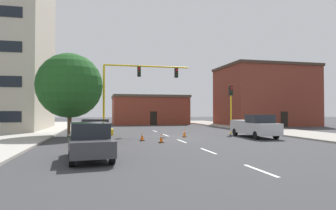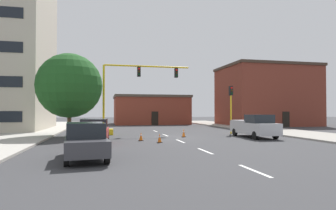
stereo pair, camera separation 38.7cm
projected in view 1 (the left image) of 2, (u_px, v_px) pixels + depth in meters
ground_plane at (172, 138)px, 24.65m from camera, size 160.00×160.00×0.00m
sidewalk_left at (30, 132)px, 29.44m from camera, size 6.00×56.00×0.14m
sidewalk_right at (259, 129)px, 35.42m from camera, size 6.00×56.00×0.14m
lane_stripe_seg_0 at (260, 170)px, 11.02m from camera, size 0.16×2.40×0.01m
lane_stripe_seg_1 at (208, 151)px, 16.37m from camera, size 0.16×2.40×0.01m
lane_stripe_seg_2 at (182, 141)px, 21.73m from camera, size 0.16×2.40×0.01m
lane_stripe_seg_3 at (166, 135)px, 27.08m from camera, size 0.16×2.40×0.01m
lane_stripe_seg_4 at (155, 131)px, 32.43m from camera, size 0.16×2.40×0.01m
building_brick_center at (149, 110)px, 50.57m from camera, size 12.78×9.40×4.96m
building_row_right at (264, 96)px, 45.62m from camera, size 13.77×10.35×9.38m
traffic_signal_gantry at (117, 111)px, 27.73m from camera, size 9.39×1.20×6.83m
traffic_light_pole_right at (231, 99)px, 28.77m from camera, size 0.32×0.47×4.80m
tree_left_near at (70, 86)px, 25.49m from camera, size 5.77×5.77×7.44m
pickup_truck_silver at (255, 126)px, 24.79m from camera, size 2.03×5.41×1.99m
sedan_red_near_left at (96, 131)px, 19.90m from camera, size 2.07×4.59×1.74m
sedan_dark_gray_mid_left at (90, 141)px, 13.55m from camera, size 2.34×4.68×1.74m
traffic_cone_roadside_a at (142, 137)px, 21.99m from camera, size 0.36×0.36×0.66m
traffic_cone_roadside_b at (161, 138)px, 20.63m from camera, size 0.36×0.36×0.68m
traffic_cone_roadside_c at (184, 133)px, 25.13m from camera, size 0.36×0.36×0.73m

